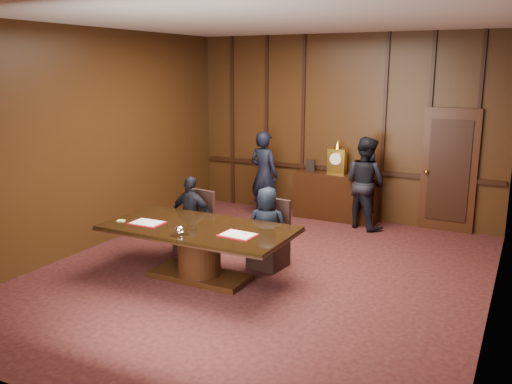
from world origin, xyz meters
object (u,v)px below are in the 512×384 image
at_px(signatory_right, 267,228).
at_px(witness_left, 264,174).
at_px(signatory_left, 192,216).
at_px(sideboard, 336,195).
at_px(conference_table, 199,244).
at_px(witness_right, 365,183).

height_order(signatory_right, witness_left, witness_left).
height_order(signatory_left, witness_left, witness_left).
height_order(sideboard, conference_table, sideboard).
xyz_separation_m(sideboard, signatory_right, (-0.04, -2.96, 0.12)).
bearing_deg(conference_table, signatory_right, 50.91).
bearing_deg(sideboard, signatory_left, -114.31).
distance_m(sideboard, conference_table, 3.82).
bearing_deg(signatory_right, sideboard, -105.59).
bearing_deg(witness_right, conference_table, 94.07).
distance_m(signatory_right, witness_right, 2.77).
bearing_deg(witness_right, signatory_right, 100.79).
relative_size(signatory_left, signatory_right, 1.03).
bearing_deg(sideboard, witness_right, -23.64).
bearing_deg(signatory_right, witness_right, -118.96).
distance_m(conference_table, witness_right, 3.74).
height_order(witness_left, witness_right, witness_left).
bearing_deg(conference_table, signatory_left, 129.09).
relative_size(sideboard, signatory_left, 1.28).
relative_size(sideboard, signatory_right, 1.32).
xyz_separation_m(sideboard, conference_table, (-0.69, -3.76, 0.02)).
relative_size(signatory_left, witness_right, 0.75).
bearing_deg(witness_right, sideboard, 1.23).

